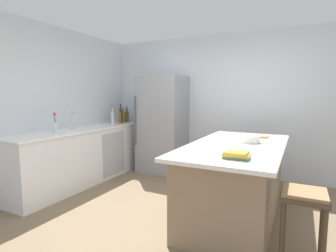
# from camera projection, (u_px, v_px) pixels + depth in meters

# --- Properties ---
(ground_plane) EXTENTS (7.20, 7.20, 0.00)m
(ground_plane) POSITION_uv_depth(u_px,v_px,m) (179.00, 223.00, 3.09)
(ground_plane) COLOR #7A664C
(wall_rear) EXTENTS (6.00, 0.10, 2.60)m
(wall_rear) POSITION_uv_depth(u_px,v_px,m) (229.00, 105.00, 4.93)
(wall_rear) COLOR silver
(wall_rear) RESTS_ON ground_plane
(wall_left) EXTENTS (0.10, 6.00, 2.60)m
(wall_left) POSITION_uv_depth(u_px,v_px,m) (33.00, 107.00, 4.03)
(wall_left) COLOR silver
(wall_left) RESTS_ON ground_plane
(counter_run_left) EXTENTS (0.66, 2.85, 0.92)m
(counter_run_left) POSITION_uv_depth(u_px,v_px,m) (86.00, 155.00, 4.58)
(counter_run_left) COLOR white
(counter_run_left) RESTS_ON ground_plane
(kitchen_island) EXTENTS (1.05, 2.16, 0.90)m
(kitchen_island) POSITION_uv_depth(u_px,v_px,m) (236.00, 180.00, 3.22)
(kitchen_island) COLOR #8E755B
(kitchen_island) RESTS_ON ground_plane
(refrigerator) EXTENTS (0.84, 0.74, 1.84)m
(refrigerator) POSITION_uv_depth(u_px,v_px,m) (162.00, 124.00, 5.15)
(refrigerator) COLOR #93969B
(refrigerator) RESTS_ON ground_plane
(bar_stool) EXTENTS (0.36, 0.36, 0.70)m
(bar_stool) POSITION_uv_depth(u_px,v_px,m) (304.00, 206.00, 2.21)
(bar_stool) COLOR #473828
(bar_stool) RESTS_ON ground_plane
(sink_faucet) EXTENTS (0.15, 0.05, 0.30)m
(sink_faucet) POSITION_uv_depth(u_px,v_px,m) (72.00, 120.00, 4.32)
(sink_faucet) COLOR silver
(sink_faucet) RESTS_ON counter_run_left
(flower_vase) EXTENTS (0.08, 0.08, 0.31)m
(flower_vase) POSITION_uv_depth(u_px,v_px,m) (55.00, 126.00, 3.95)
(flower_vase) COLOR silver
(flower_vase) RESTS_ON counter_run_left
(gin_bottle) EXTENTS (0.08, 0.08, 0.33)m
(gin_bottle) POSITION_uv_depth(u_px,v_px,m) (127.00, 115.00, 5.71)
(gin_bottle) COLOR #8CB79E
(gin_bottle) RESTS_ON counter_run_left
(whiskey_bottle) EXTENTS (0.08, 0.08, 0.29)m
(whiskey_bottle) POSITION_uv_depth(u_px,v_px,m) (127.00, 116.00, 5.60)
(whiskey_bottle) COLOR brown
(whiskey_bottle) RESTS_ON counter_run_left
(olive_oil_bottle) EXTENTS (0.06, 0.06, 0.29)m
(olive_oil_bottle) POSITION_uv_depth(u_px,v_px,m) (124.00, 117.00, 5.51)
(olive_oil_bottle) COLOR olive
(olive_oil_bottle) RESTS_ON counter_run_left
(wine_bottle) EXTENTS (0.07, 0.07, 0.38)m
(wine_bottle) POSITION_uv_depth(u_px,v_px,m) (121.00, 116.00, 5.42)
(wine_bottle) COLOR #19381E
(wine_bottle) RESTS_ON counter_run_left
(vinegar_bottle) EXTENTS (0.05, 0.05, 0.30)m
(vinegar_bottle) POSITION_uv_depth(u_px,v_px,m) (120.00, 118.00, 5.31)
(vinegar_bottle) COLOR #994C23
(vinegar_bottle) RESTS_ON counter_run_left
(hot_sauce_bottle) EXTENTS (0.05, 0.05, 0.25)m
(hot_sauce_bottle) POSITION_uv_depth(u_px,v_px,m) (113.00, 119.00, 5.29)
(hot_sauce_bottle) COLOR red
(hot_sauce_bottle) RESTS_ON counter_run_left
(soda_bottle) EXTENTS (0.07, 0.07, 0.35)m
(soda_bottle) POSITION_uv_depth(u_px,v_px,m) (113.00, 117.00, 5.18)
(soda_bottle) COLOR silver
(soda_bottle) RESTS_ON counter_run_left
(cookbook_stack) EXTENTS (0.24, 0.19, 0.07)m
(cookbook_stack) POSITION_uv_depth(u_px,v_px,m) (236.00, 155.00, 2.44)
(cookbook_stack) COLOR #4C7F60
(cookbook_stack) RESTS_ON kitchen_island
(mixing_bowl) EXTENTS (0.26, 0.26, 0.09)m
(mixing_bowl) POSITION_uv_depth(u_px,v_px,m) (249.00, 139.00, 3.27)
(mixing_bowl) COLOR silver
(mixing_bowl) RESTS_ON kitchen_island
(cutting_board) EXTENTS (0.36, 0.19, 0.02)m
(cutting_board) POSITION_uv_depth(u_px,v_px,m) (255.00, 136.00, 3.71)
(cutting_board) COLOR #9E7042
(cutting_board) RESTS_ON kitchen_island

